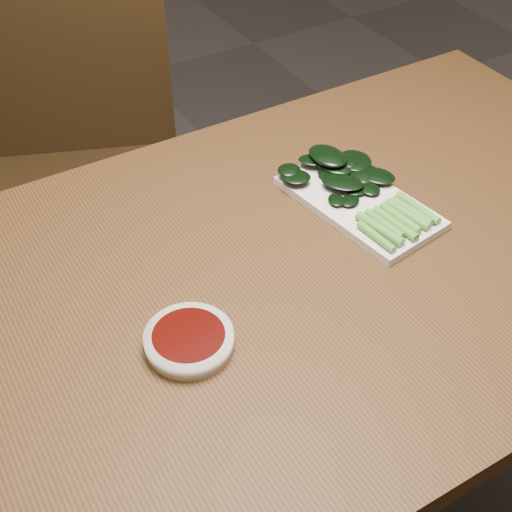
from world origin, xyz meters
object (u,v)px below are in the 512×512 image
Objects in this scene: chair_far at (85,163)px; gai_lan at (355,182)px; table at (287,299)px; sauce_bowl at (189,340)px; serving_plate at (359,202)px.

gai_lan is (0.26, -0.69, 0.29)m from chair_far.
table is 0.23m from gai_lan.
sauce_bowl is 0.42m from gai_lan.
chair_far is 3.13× the size of serving_plate.
gai_lan is at bearing 22.35° from sauce_bowl.
table is at bearing -153.73° from gai_lan.
gai_lan reaches higher than table.
gai_lan is (0.39, 0.16, 0.01)m from sauce_bowl.
serving_plate is at bearing -49.40° from chair_far.
gai_lan reaches higher than sauce_bowl.
table is 0.20m from serving_plate.
chair_far reaches higher than serving_plate.
table is at bearing -160.34° from serving_plate.
sauce_bowl is 0.42× the size of serving_plate.
chair_far is at bearing 110.52° from gai_lan.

